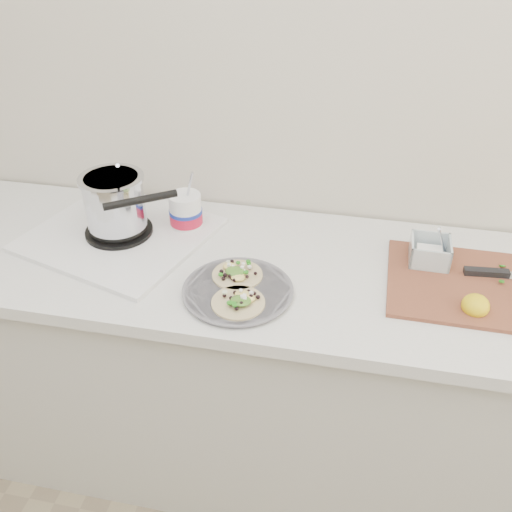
% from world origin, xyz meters
% --- Properties ---
extents(counter, '(2.44, 0.66, 0.90)m').
position_xyz_m(counter, '(0.00, 1.43, 0.45)').
color(counter, beige).
rests_on(counter, ground).
extents(stove, '(0.63, 0.60, 0.25)m').
position_xyz_m(stove, '(-0.47, 1.47, 0.98)').
color(stove, silver).
rests_on(stove, counter).
extents(taco_plate, '(0.30, 0.30, 0.04)m').
position_xyz_m(taco_plate, '(-0.04, 1.27, 0.92)').
color(taco_plate, slate).
rests_on(taco_plate, counter).
extents(tub, '(0.10, 0.10, 0.23)m').
position_xyz_m(tub, '(-0.27, 1.55, 0.97)').
color(tub, white).
rests_on(tub, counter).
extents(cutboard, '(0.52, 0.37, 0.08)m').
position_xyz_m(cutboard, '(0.60, 1.43, 0.92)').
color(cutboard, brown).
rests_on(cutboard, counter).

